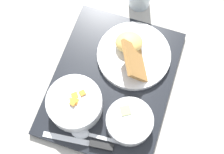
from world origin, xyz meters
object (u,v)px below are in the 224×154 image
object	(u,v)px
bowl_soup	(129,121)
knife	(92,144)
spoon	(90,135)
plate_main	(133,53)
bowl_salad	(75,103)

from	to	relation	value
bowl_soup	knife	size ratio (longest dim) A/B	0.65
knife	spoon	size ratio (longest dim) A/B	1.19
plate_main	knife	distance (m)	0.27
plate_main	spoon	bearing A→B (deg)	174.13
knife	bowl_salad	bearing A→B (deg)	-53.77
bowl_soup	plate_main	xyz separation A→B (m)	(0.19, 0.06, -0.01)
plate_main	bowl_soup	bearing A→B (deg)	-163.17
spoon	bowl_soup	bearing A→B (deg)	-148.64
bowl_soup	knife	distance (m)	0.11
knife	bowl_soup	bearing A→B (deg)	-139.08
knife	spoon	world-z (taller)	knife
bowl_salad	knife	size ratio (longest dim) A/B	0.78
bowl_soup	knife	world-z (taller)	bowl_soup
bowl_soup	spoon	xyz separation A→B (m)	(-0.06, 0.08, -0.02)
bowl_soup	spoon	world-z (taller)	bowl_soup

